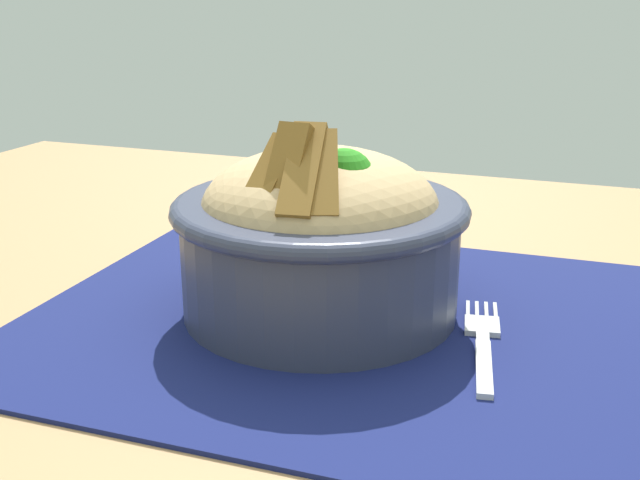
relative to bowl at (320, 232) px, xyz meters
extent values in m
cube|color=#99754C|center=(0.04, 0.00, -0.07)|extent=(1.26, 0.90, 0.03)
cylinder|color=olive|center=(-0.53, 0.38, -0.44)|extent=(0.04, 0.04, 0.71)
cube|color=#11194C|center=(0.05, -0.01, -0.06)|extent=(0.48, 0.35, 0.00)
cylinder|color=#2D3347|center=(0.00, 0.00, -0.02)|extent=(0.18, 0.18, 0.08)
torus|color=#2D3347|center=(0.00, 0.00, 0.02)|extent=(0.19, 0.19, 0.01)
ellipsoid|color=tan|center=(0.00, 0.00, 0.02)|extent=(0.18, 0.18, 0.08)
sphere|color=#257C1A|center=(0.02, -0.01, 0.04)|extent=(0.04, 0.04, 0.04)
cylinder|color=orange|center=(0.01, -0.02, 0.04)|extent=(0.04, 0.01, 0.01)
cube|color=brown|center=(-0.01, -0.05, 0.05)|extent=(0.03, 0.04, 0.04)
cube|color=brown|center=(0.00, -0.05, 0.05)|extent=(0.02, 0.04, 0.05)
cube|color=brown|center=(0.01, -0.05, 0.05)|extent=(0.03, 0.05, 0.05)
cube|color=brown|center=(0.02, -0.04, 0.05)|extent=(0.04, 0.05, 0.05)
cube|color=#BEBEBE|center=(0.12, -0.05, -0.05)|extent=(0.02, 0.07, 0.00)
cube|color=#BEBEBE|center=(0.11, -0.01, -0.05)|extent=(0.01, 0.01, 0.00)
cube|color=#BEBEBE|center=(0.11, 0.01, -0.05)|extent=(0.03, 0.03, 0.00)
cube|color=#BEBEBE|center=(0.11, 0.03, -0.05)|extent=(0.01, 0.02, 0.00)
cube|color=#BEBEBE|center=(0.11, 0.03, -0.05)|extent=(0.01, 0.02, 0.00)
cube|color=#BEBEBE|center=(0.10, 0.03, -0.05)|extent=(0.01, 0.02, 0.00)
cube|color=#BEBEBE|center=(0.09, 0.03, -0.05)|extent=(0.01, 0.02, 0.00)
camera|label=1|loc=(0.17, -0.46, 0.15)|focal=43.66mm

